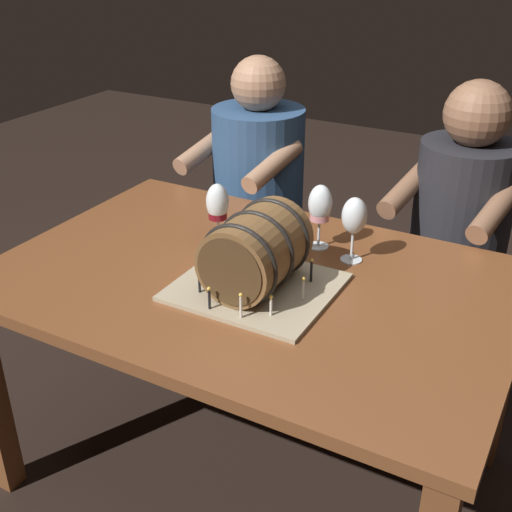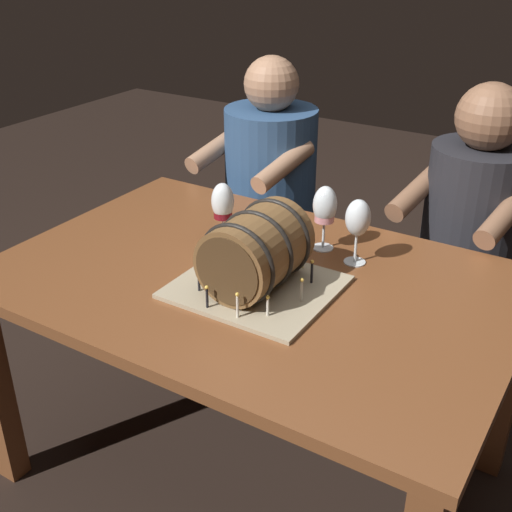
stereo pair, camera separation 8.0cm
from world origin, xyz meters
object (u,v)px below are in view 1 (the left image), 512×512
at_px(barrel_cake, 256,255).
at_px(wine_glass_red, 217,205).
at_px(dining_table, 252,306).
at_px(wine_glass_rose, 320,206).
at_px(person_seated_left, 258,210).
at_px(wine_glass_empty, 354,217).
at_px(person_seated_right, 455,256).

height_order(barrel_cake, wine_glass_red, barrel_cake).
bearing_deg(wine_glass_red, dining_table, -36.35).
bearing_deg(wine_glass_rose, dining_table, -108.80).
bearing_deg(barrel_cake, person_seated_left, 118.41).
bearing_deg(dining_table, wine_glass_red, 143.65).
relative_size(dining_table, wine_glass_red, 7.68).
relative_size(wine_glass_empty, wine_glass_rose, 0.98).
height_order(wine_glass_rose, person_seated_right, person_seated_right).
relative_size(wine_glass_red, person_seated_left, 0.16).
height_order(dining_table, person_seated_left, person_seated_left).
xyz_separation_m(barrel_cake, person_seated_right, (0.36, 0.83, -0.29)).
bearing_deg(wine_glass_empty, wine_glass_red, -169.57).
bearing_deg(dining_table, person_seated_left, 117.60).
xyz_separation_m(wine_glass_red, person_seated_left, (-0.20, 0.63, -0.29)).
bearing_deg(person_seated_left, wine_glass_rose, -46.28).
relative_size(barrel_cake, person_seated_right, 0.35).
bearing_deg(wine_glass_red, person_seated_right, 45.93).
bearing_deg(wine_glass_rose, wine_glass_empty, -16.10).
bearing_deg(person_seated_right, dining_table, -117.56).
relative_size(wine_glass_empty, person_seated_right, 0.17).
xyz_separation_m(wine_glass_rose, person_seated_right, (0.32, 0.52, -0.32)).
height_order(dining_table, barrel_cake, barrel_cake).
distance_m(barrel_cake, person_seated_left, 0.99).
relative_size(dining_table, person_seated_right, 1.23).
bearing_deg(person_seated_left, wine_glass_red, -72.02).
xyz_separation_m(barrel_cake, wine_glass_rose, (0.04, 0.32, 0.03)).
distance_m(wine_glass_empty, wine_glass_rose, 0.13).
bearing_deg(wine_glass_empty, person_seated_right, 70.47).
distance_m(wine_glass_empty, wine_glass_red, 0.42).
bearing_deg(wine_glass_rose, barrel_cake, -97.80).
bearing_deg(barrel_cake, wine_glass_red, 140.22).
relative_size(wine_glass_red, person_seated_right, 0.16).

